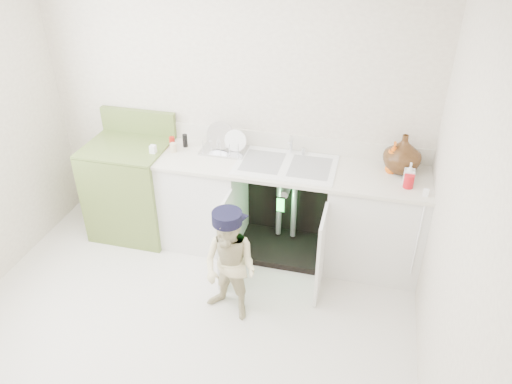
% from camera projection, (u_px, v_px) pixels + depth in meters
% --- Properties ---
extents(ground, '(3.50, 3.50, 0.00)m').
position_uv_depth(ground, '(181.00, 332.00, 3.83)').
color(ground, beige).
rests_on(ground, ground).
extents(room_shell, '(6.00, 5.50, 1.26)m').
position_uv_depth(room_shell, '(166.00, 194.00, 3.17)').
color(room_shell, silver).
rests_on(room_shell, ground).
extents(counter_run, '(2.44, 1.02, 1.22)m').
position_uv_depth(counter_run, '(288.00, 207.00, 4.46)').
color(counter_run, white).
rests_on(counter_run, ground).
extents(avocado_stove, '(0.74, 0.65, 1.15)m').
position_uv_depth(avocado_stove, '(133.00, 187.00, 4.75)').
color(avocado_stove, olive).
rests_on(avocado_stove, ground).
extents(repair_worker, '(0.57, 0.81, 0.95)m').
position_uv_depth(repair_worker, '(230.00, 266.00, 3.75)').
color(repair_worker, beige).
rests_on(repair_worker, ground).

